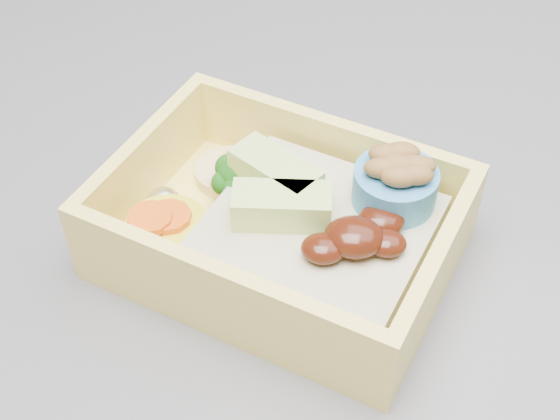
{
  "coord_description": "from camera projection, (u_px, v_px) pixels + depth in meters",
  "views": [
    {
      "loc": [
        0.08,
        -0.25,
        1.24
      ],
      "look_at": [
        0.06,
        0.04,
        0.95
      ],
      "focal_mm": 50.0,
      "sensor_mm": 36.0,
      "label": 1
    }
  ],
  "objects": [
    {
      "name": "bento_box",
      "position": [
        292.0,
        227.0,
        0.41
      ],
      "size": [
        0.21,
        0.19,
        0.07
      ],
      "rotation": [
        0.0,
        0.0,
        -0.41
      ],
      "color": "#FAE167",
      "rests_on": "island"
    }
  ]
}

